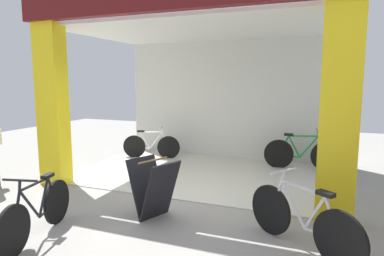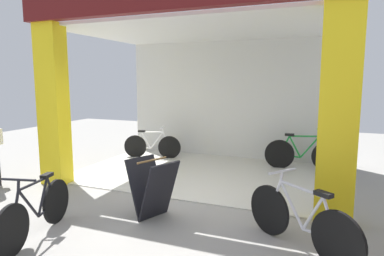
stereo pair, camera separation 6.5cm
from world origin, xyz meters
The scene contains 7 objects.
ground_plane centered at (0.00, 0.00, 0.00)m, with size 19.41×19.41×0.00m, color gray.
shop_facade centered at (0.00, 1.86, 2.06)m, with size 5.90×3.95×3.82m.
bicycle_inside_0 centered at (1.95, 2.95, 0.38)m, with size 1.73×0.48×0.96m.
bicycle_inside_1 centered at (-1.88, 2.69, 0.34)m, with size 1.51×0.48×0.85m.
bicycle_parked_0 centered at (2.21, -1.01, 0.38)m, with size 1.41×1.04×0.94m.
bicycle_parked_1 centered at (-1.05, -1.97, 0.36)m, with size 0.51×1.59×0.90m.
sandwich_board_sign centered at (0.04, -0.79, 0.45)m, with size 0.81×0.75×0.91m.
Camera 1 is at (2.40, -5.18, 2.08)m, focal length 31.69 mm.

